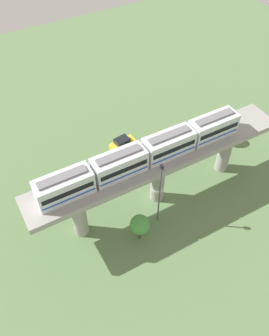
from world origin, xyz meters
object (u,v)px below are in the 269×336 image
(train, at_px, (145,154))
(signal_post, at_px, (160,192))
(parked_car_red, at_px, (92,186))
(parked_car_black, at_px, (159,160))
(parked_car_yellow, at_px, (123,143))
(tree_near_viaduct, at_px, (140,225))
(tree_mid_lot, at_px, (220,127))

(train, xyz_separation_m, signal_post, (-3.40, -0.26, -3.82))
(parked_car_red, height_order, signal_post, signal_post)
(train, relative_size, parked_car_black, 6.10)
(parked_car_yellow, distance_m, tree_near_viaduct, 17.49)
(parked_car_red, height_order, parked_car_yellow, same)
(train, bearing_deg, tree_mid_lot, -73.51)
(parked_car_red, relative_size, tree_mid_lot, 1.00)
(train, distance_m, tree_near_viaduct, 8.84)
(train, bearing_deg, parked_car_yellow, -14.04)
(tree_near_viaduct, bearing_deg, signal_post, -70.52)
(parked_car_yellow, bearing_deg, signal_post, 162.97)
(parked_car_red, bearing_deg, tree_mid_lot, -86.59)
(tree_near_viaduct, bearing_deg, parked_car_yellow, -20.75)
(tree_mid_lot, bearing_deg, parked_car_yellow, 65.41)
(parked_car_yellow, relative_size, tree_near_viaduct, 1.02)
(parked_car_black, relative_size, parked_car_yellow, 1.03)
(parked_car_yellow, relative_size, tree_mid_lot, 1.01)
(train, relative_size, signal_post, 2.53)
(train, bearing_deg, parked_car_black, -47.79)
(tree_near_viaduct, height_order, tree_mid_lot, tree_mid_lot)
(train, relative_size, tree_mid_lot, 6.29)
(train, distance_m, tree_mid_lot, 19.07)
(parked_car_red, xyz_separation_m, parked_car_black, (-0.20, -11.34, 0.00))
(train, xyz_separation_m, tree_near_viaduct, (-4.64, 3.25, -6.78))
(tree_mid_lot, height_order, signal_post, signal_post)
(parked_car_black, bearing_deg, signal_post, 160.01)
(parked_car_red, relative_size, parked_car_yellow, 0.99)
(signal_post, bearing_deg, parked_car_red, 30.90)
(tree_mid_lot, bearing_deg, signal_post, 116.67)
(train, height_order, tree_near_viaduct, train)
(signal_post, bearing_deg, parked_car_black, -33.20)
(parked_car_yellow, bearing_deg, tree_mid_lot, -121.65)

